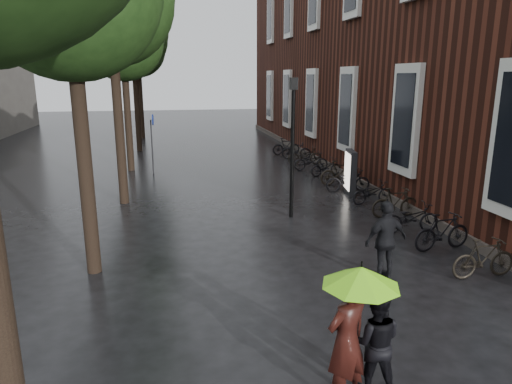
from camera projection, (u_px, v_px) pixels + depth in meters
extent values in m
cube|color=#38160F|center=(412.00, 45.00, 23.73)|extent=(10.00, 33.00, 12.00)
cube|color=silver|center=(406.00, 120.00, 14.96)|extent=(0.25, 1.60, 3.60)
cube|color=black|center=(404.00, 120.00, 14.95)|extent=(0.10, 1.20, 3.00)
cube|color=silver|center=(348.00, 110.00, 19.72)|extent=(0.25, 1.60, 3.60)
cube|color=black|center=(346.00, 110.00, 19.70)|extent=(0.10, 1.20, 3.00)
cube|color=silver|center=(312.00, 103.00, 24.47)|extent=(0.25, 1.60, 3.60)
cube|color=black|center=(310.00, 103.00, 24.46)|extent=(0.10, 1.20, 3.00)
cube|color=silver|center=(288.00, 99.00, 29.23)|extent=(0.25, 1.60, 3.60)
cube|color=black|center=(286.00, 99.00, 29.21)|extent=(0.10, 1.20, 3.00)
cube|color=silver|center=(289.00, 7.00, 27.87)|extent=(0.25, 1.60, 3.60)
cube|color=black|center=(288.00, 7.00, 27.86)|extent=(0.10, 1.20, 3.00)
cube|color=silver|center=(270.00, 96.00, 33.98)|extent=(0.25, 1.60, 3.60)
cube|color=black|center=(269.00, 96.00, 33.96)|extent=(0.10, 1.20, 3.00)
cube|color=silver|center=(271.00, 17.00, 32.63)|extent=(0.25, 1.60, 3.60)
cube|color=black|center=(270.00, 17.00, 32.61)|extent=(0.10, 1.20, 3.00)
cube|color=#3F3833|center=(319.00, 159.00, 24.25)|extent=(0.40, 33.00, 0.30)
cylinder|color=black|center=(86.00, 177.00, 10.03)|extent=(0.32, 0.32, 4.51)
cylinder|color=black|center=(120.00, 134.00, 15.72)|extent=(0.32, 0.32, 4.95)
cylinder|color=black|center=(128.00, 124.00, 21.46)|extent=(0.32, 0.32, 4.40)
cylinder|color=black|center=(137.00, 111.00, 27.14)|extent=(0.32, 0.32, 4.79)
cylinder|color=black|center=(141.00, 107.00, 32.86)|extent=(0.32, 0.32, 4.57)
imported|color=#33120E|center=(346.00, 341.00, 6.12)|extent=(0.81, 0.70, 1.89)
imported|color=black|center=(375.00, 341.00, 6.41)|extent=(0.92, 0.83, 1.55)
cylinder|color=black|center=(358.00, 322.00, 6.11)|extent=(0.02, 0.02, 1.34)
cone|color=#81F319|center=(361.00, 276.00, 5.94)|extent=(1.05, 1.05, 0.27)
cylinder|color=black|center=(362.00, 264.00, 5.90)|extent=(0.02, 0.02, 0.08)
imported|color=black|center=(386.00, 240.00, 10.03)|extent=(1.11, 0.63, 1.79)
imported|color=black|center=(484.00, 258.00, 10.14)|extent=(1.56, 0.45, 0.93)
imported|color=black|center=(442.00, 232.00, 11.77)|extent=(1.71, 0.67, 1.00)
imported|color=black|center=(411.00, 218.00, 13.12)|extent=(1.70, 0.64, 0.88)
imported|color=black|center=(395.00, 202.00, 14.57)|extent=(1.64, 0.51, 0.98)
imported|color=black|center=(372.00, 192.00, 16.12)|extent=(1.63, 0.77, 0.82)
imported|color=black|center=(348.00, 181.00, 17.75)|extent=(1.78, 0.73, 0.92)
imported|color=black|center=(340.00, 173.00, 18.87)|extent=(1.74, 0.56, 1.03)
imported|color=black|center=(326.00, 167.00, 20.65)|extent=(1.64, 0.90, 0.82)
imported|color=black|center=(311.00, 161.00, 21.87)|extent=(1.68, 0.59, 0.88)
imported|color=black|center=(305.00, 156.00, 23.31)|extent=(1.79, 0.69, 0.93)
imported|color=black|center=(296.00, 150.00, 24.85)|extent=(1.65, 0.78, 0.95)
imported|color=black|center=(286.00, 146.00, 26.21)|extent=(1.64, 0.54, 0.97)
cube|color=black|center=(350.00, 172.00, 17.40)|extent=(0.23, 1.12, 1.68)
cube|color=beige|center=(347.00, 171.00, 17.36)|extent=(0.04, 0.94, 1.38)
cylinder|color=black|center=(292.00, 154.00, 14.19)|extent=(0.12, 0.12, 4.08)
cube|color=black|center=(294.00, 84.00, 13.66)|extent=(0.22, 0.22, 0.36)
sphere|color=#FFE5B2|center=(294.00, 84.00, 13.66)|extent=(0.18, 0.18, 0.18)
cylinder|color=#262628|center=(152.00, 147.00, 20.97)|extent=(0.06, 0.06, 2.48)
cylinder|color=navy|center=(153.00, 120.00, 20.68)|extent=(0.03, 0.50, 0.50)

